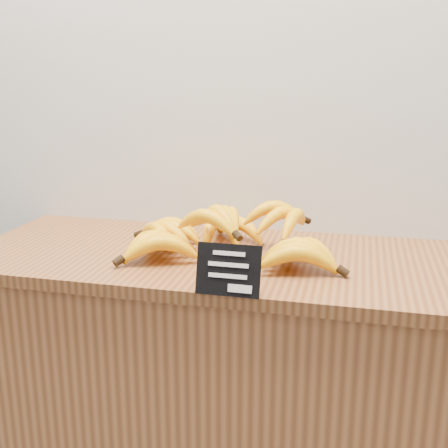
# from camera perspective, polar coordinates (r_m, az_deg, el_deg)

# --- Properties ---
(counter) EXTENTS (1.37, 0.50, 0.90)m
(counter) POSITION_cam_1_polar(r_m,az_deg,el_deg) (1.62, 0.44, -19.34)
(counter) COLOR #A56335
(counter) RESTS_ON ground
(counter_top) EXTENTS (1.32, 0.54, 0.03)m
(counter_top) POSITION_cam_1_polar(r_m,az_deg,el_deg) (1.42, 0.48, -3.60)
(counter_top) COLOR brown
(counter_top) RESTS_ON counter
(chalkboard_sign) EXTENTS (0.13, 0.03, 0.10)m
(chalkboard_sign) POSITION_cam_1_polar(r_m,az_deg,el_deg) (1.14, 0.44, -4.70)
(chalkboard_sign) COLOR black
(chalkboard_sign) RESTS_ON counter_top
(banana_pile) EXTENTS (0.58, 0.42, 0.12)m
(banana_pile) POSITION_cam_1_polar(r_m,az_deg,el_deg) (1.40, -0.01, -1.12)
(banana_pile) COLOR #FFBB0A
(banana_pile) RESTS_ON counter_top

